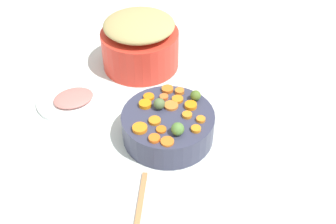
# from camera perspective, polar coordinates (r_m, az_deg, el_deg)

# --- Properties ---
(tabletop) EXTENTS (2.40, 2.40, 0.02)m
(tabletop) POSITION_cam_1_polar(r_m,az_deg,el_deg) (1.13, -0.78, -2.92)
(tabletop) COLOR silver
(tabletop) RESTS_ON ground
(serving_bowl_carrots) EXTENTS (0.25, 0.25, 0.08)m
(serving_bowl_carrots) POSITION_cam_1_polar(r_m,az_deg,el_deg) (1.08, 0.00, -2.00)
(serving_bowl_carrots) COLOR #363850
(serving_bowl_carrots) RESTS_ON tabletop
(metal_pot) EXTENTS (0.26, 0.26, 0.13)m
(metal_pot) POSITION_cam_1_polar(r_m,az_deg,el_deg) (1.34, -4.05, 9.13)
(metal_pot) COLOR red
(metal_pot) RESTS_ON tabletop
(stuffing_mound) EXTENTS (0.23, 0.23, 0.05)m
(stuffing_mound) POSITION_cam_1_polar(r_m,az_deg,el_deg) (1.29, -4.24, 12.53)
(stuffing_mound) COLOR tan
(stuffing_mound) RESTS_ON metal_pot
(carrot_slice_0) EXTENTS (0.04, 0.04, 0.01)m
(carrot_slice_0) POSITION_cam_1_polar(r_m,az_deg,el_deg) (1.04, 2.80, -0.44)
(carrot_slice_0) COLOR orange
(carrot_slice_0) RESTS_ON serving_bowl_carrots
(carrot_slice_1) EXTENTS (0.04, 0.04, 0.01)m
(carrot_slice_1) POSITION_cam_1_polar(r_m,az_deg,el_deg) (1.08, -3.34, 1.15)
(carrot_slice_1) COLOR orange
(carrot_slice_1) RESTS_ON serving_bowl_carrots
(carrot_slice_2) EXTENTS (0.05, 0.05, 0.01)m
(carrot_slice_2) POSITION_cam_1_polar(r_m,az_deg,el_deg) (1.07, 0.46, 0.94)
(carrot_slice_2) COLOR orange
(carrot_slice_2) RESTS_ON serving_bowl_carrots
(carrot_slice_3) EXTENTS (0.04, 0.04, 0.01)m
(carrot_slice_3) POSITION_cam_1_polar(r_m,az_deg,el_deg) (1.12, -0.08, 3.33)
(carrot_slice_3) COLOR orange
(carrot_slice_3) RESTS_ON serving_bowl_carrots
(carrot_slice_4) EXTENTS (0.04, 0.04, 0.01)m
(carrot_slice_4) POSITION_cam_1_polar(r_m,az_deg,el_deg) (1.00, -1.00, -2.57)
(carrot_slice_4) COLOR orange
(carrot_slice_4) RESTS_ON serving_bowl_carrots
(carrot_slice_5) EXTENTS (0.04, 0.04, 0.01)m
(carrot_slice_5) POSITION_cam_1_polar(r_m,az_deg,el_deg) (0.98, -2.00, -3.87)
(carrot_slice_5) COLOR orange
(carrot_slice_5) RESTS_ON serving_bowl_carrots
(carrot_slice_6) EXTENTS (0.03, 0.03, 0.01)m
(carrot_slice_6) POSITION_cam_1_polar(r_m,az_deg,el_deg) (1.01, 4.08, -2.47)
(carrot_slice_6) COLOR orange
(carrot_slice_6) RESTS_ON serving_bowl_carrots
(carrot_slice_7) EXTENTS (0.04, 0.04, 0.01)m
(carrot_slice_7) POSITION_cam_1_polar(r_m,az_deg,el_deg) (1.07, 3.33, 0.96)
(carrot_slice_7) COLOR orange
(carrot_slice_7) RESTS_ON serving_bowl_carrots
(carrot_slice_8) EXTENTS (0.04, 0.04, 0.01)m
(carrot_slice_8) POSITION_cam_1_polar(r_m,az_deg,el_deg) (1.09, 1.39, 1.87)
(carrot_slice_8) COLOR orange
(carrot_slice_8) RESTS_ON serving_bowl_carrots
(carrot_slice_9) EXTENTS (0.04, 0.04, 0.01)m
(carrot_slice_9) POSITION_cam_1_polar(r_m,az_deg,el_deg) (1.10, -2.81, 2.22)
(carrot_slice_9) COLOR orange
(carrot_slice_9) RESTS_ON serving_bowl_carrots
(carrot_slice_10) EXTENTS (0.04, 0.04, 0.01)m
(carrot_slice_10) POSITION_cam_1_polar(r_m,az_deg,el_deg) (1.03, -1.95, -1.27)
(carrot_slice_10) COLOR orange
(carrot_slice_10) RESTS_ON serving_bowl_carrots
(carrot_slice_11) EXTENTS (0.03, 0.03, 0.01)m
(carrot_slice_11) POSITION_cam_1_polar(r_m,az_deg,el_deg) (1.12, 1.69, 3.01)
(carrot_slice_11) COLOR orange
(carrot_slice_11) RESTS_ON serving_bowl_carrots
(carrot_slice_12) EXTENTS (0.05, 0.05, 0.01)m
(carrot_slice_12) POSITION_cam_1_polar(r_m,az_deg,el_deg) (0.97, -0.11, -4.33)
(carrot_slice_12) COLOR orange
(carrot_slice_12) RESTS_ON serving_bowl_carrots
(carrot_slice_13) EXTENTS (0.05, 0.05, 0.01)m
(carrot_slice_13) POSITION_cam_1_polar(r_m,az_deg,el_deg) (1.01, -4.13, -2.38)
(carrot_slice_13) COLOR orange
(carrot_slice_13) RESTS_ON serving_bowl_carrots
(carrot_slice_14) EXTENTS (0.03, 0.03, 0.01)m
(carrot_slice_14) POSITION_cam_1_polar(r_m,az_deg,el_deg) (1.10, -0.61, 2.19)
(carrot_slice_14) COLOR orange
(carrot_slice_14) RESTS_ON serving_bowl_carrots
(carrot_slice_15) EXTENTS (0.03, 0.03, 0.01)m
(carrot_slice_15) POSITION_cam_1_polar(r_m,az_deg,el_deg) (1.03, 4.79, -1.08)
(carrot_slice_15) COLOR orange
(carrot_slice_15) RESTS_ON serving_bowl_carrots
(brussels_sprout_0) EXTENTS (0.03, 0.03, 0.03)m
(brussels_sprout_0) POSITION_cam_1_polar(r_m,az_deg,el_deg) (1.09, 4.03, 2.40)
(brussels_sprout_0) COLOR #516C26
(brussels_sprout_0) RESTS_ON serving_bowl_carrots
(brussels_sprout_1) EXTENTS (0.03, 0.03, 0.03)m
(brussels_sprout_1) POSITION_cam_1_polar(r_m,az_deg,el_deg) (0.99, 1.41, -2.48)
(brussels_sprout_1) COLOR #527E37
(brussels_sprout_1) RESTS_ON serving_bowl_carrots
(brussels_sprout_2) EXTENTS (0.03, 0.03, 0.03)m
(brussels_sprout_2) POSITION_cam_1_polar(r_m,az_deg,el_deg) (1.06, -1.29, 1.07)
(brussels_sprout_2) COLOR #566D3E
(brussels_sprout_2) RESTS_ON serving_bowl_carrots
(casserole_dish) EXTENTS (0.19, 0.19, 0.11)m
(casserole_dish) POSITION_cam_1_polar(r_m,az_deg,el_deg) (0.97, -22.64, -11.61)
(casserole_dish) COLOR white
(casserole_dish) RESTS_ON tabletop
(ham_plate) EXTENTS (0.21, 0.21, 0.01)m
(ham_plate) POSITION_cam_1_polar(r_m,az_deg,el_deg) (1.25, -13.81, 1.82)
(ham_plate) COLOR white
(ham_plate) RESTS_ON tabletop
(ham_slice_main) EXTENTS (0.15, 0.15, 0.02)m
(ham_slice_main) POSITION_cam_1_polar(r_m,az_deg,el_deg) (1.23, -13.61, 2.01)
(ham_slice_main) COLOR #C1726B
(ham_slice_main) RESTS_ON ham_plate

